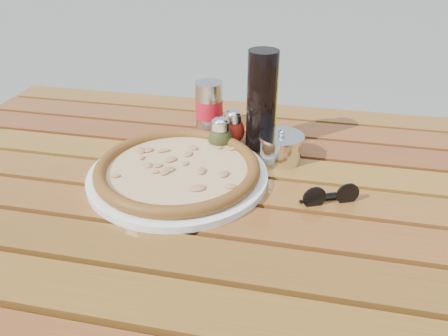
% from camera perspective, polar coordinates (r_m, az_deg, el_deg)
% --- Properties ---
extents(table, '(1.40, 0.90, 0.75)m').
position_cam_1_polar(table, '(0.90, -0.27, -6.49)').
color(table, '#34180B').
rests_on(table, ground).
extents(plate, '(0.48, 0.48, 0.01)m').
position_cam_1_polar(plate, '(0.88, -6.01, -0.92)').
color(plate, white).
rests_on(plate, table).
extents(pizza, '(0.46, 0.46, 0.03)m').
position_cam_1_polar(pizza, '(0.87, -6.07, -0.04)').
color(pizza, '#FCE5B4').
rests_on(pizza, plate).
extents(pepper_shaker, '(0.06, 0.06, 0.08)m').
position_cam_1_polar(pepper_shaker, '(1.01, 1.20, 5.35)').
color(pepper_shaker, red).
rests_on(pepper_shaker, table).
extents(oregano_shaker, '(0.07, 0.07, 0.08)m').
position_cam_1_polar(oregano_shaker, '(0.97, -0.48, 4.31)').
color(oregano_shaker, '#3D431B').
rests_on(oregano_shaker, table).
extents(dark_bottle, '(0.07, 0.07, 0.22)m').
position_cam_1_polar(dark_bottle, '(0.96, 4.95, 8.75)').
color(dark_bottle, black).
rests_on(dark_bottle, table).
extents(soda_can, '(0.08, 0.08, 0.12)m').
position_cam_1_polar(soda_can, '(1.07, -1.96, 7.99)').
color(soda_can, silver).
rests_on(soda_can, table).
extents(olive_oil_cruet, '(0.06, 0.06, 0.21)m').
position_cam_1_polar(olive_oil_cruet, '(0.98, 5.21, 8.32)').
color(olive_oil_cruet, gold).
rests_on(olive_oil_cruet, table).
extents(parmesan_tin, '(0.11, 0.11, 0.07)m').
position_cam_1_polar(parmesan_tin, '(0.94, 7.43, 2.70)').
color(parmesan_tin, silver).
rests_on(parmesan_tin, table).
extents(sunglasses, '(0.11, 0.06, 0.04)m').
position_cam_1_polar(sunglasses, '(0.82, 13.72, -3.58)').
color(sunglasses, black).
rests_on(sunglasses, table).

